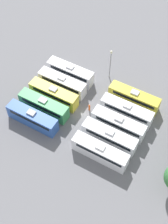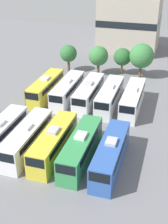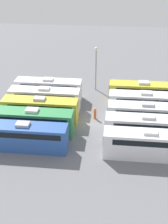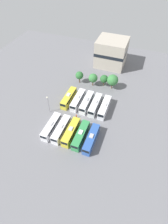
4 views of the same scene
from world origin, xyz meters
TOP-DOWN VIEW (x-y plane):
  - ground_plane at (0.00, 0.00)m, footprint 120.71×120.71m
  - bus_0 at (-7.09, -7.64)m, footprint 2.53×10.66m
  - bus_1 at (-3.48, -7.48)m, footprint 2.53×10.66m
  - bus_2 at (-0.01, -7.34)m, footprint 2.53×10.66m
  - bus_3 at (3.48, -7.49)m, footprint 2.53×10.66m
  - bus_4 at (7.12, -7.67)m, footprint 2.53×10.66m
  - bus_5 at (-7.35, 7.43)m, footprint 2.53×10.66m
  - bus_6 at (-3.54, 7.56)m, footprint 2.53×10.66m
  - bus_7 at (0.08, 7.53)m, footprint 2.53×10.66m
  - bus_8 at (3.57, 7.34)m, footprint 2.53×10.66m
  - bus_9 at (7.21, 7.32)m, footprint 2.53×10.66m
  - worker_person at (-1.29, 0.34)m, footprint 0.36×0.36m
  - light_pole at (-11.70, -0.39)m, footprint 0.60×0.60m

SIDE VIEW (x-z plane):
  - ground_plane at x=0.00m, z-range 0.00..0.00m
  - worker_person at x=-1.29m, z-range -0.06..1.72m
  - bus_0 at x=-7.09m, z-range -0.02..3.59m
  - bus_1 at x=-3.48m, z-range -0.02..3.59m
  - bus_2 at x=-0.01m, z-range -0.02..3.59m
  - bus_3 at x=3.48m, z-range -0.02..3.59m
  - bus_4 at x=7.12m, z-range -0.02..3.59m
  - bus_5 at x=-7.35m, z-range -0.02..3.59m
  - bus_6 at x=-3.54m, z-range -0.02..3.59m
  - bus_7 at x=0.08m, z-range -0.02..3.59m
  - bus_8 at x=3.57m, z-range -0.02..3.59m
  - bus_9 at x=7.21m, z-range -0.02..3.59m
  - light_pole at x=-11.70m, z-range 1.37..8.92m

